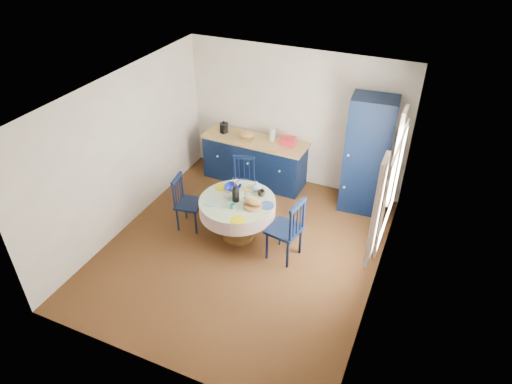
% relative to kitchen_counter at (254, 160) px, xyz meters
% --- Properties ---
extents(floor, '(4.50, 4.50, 0.00)m').
position_rel_kitchen_counter_xyz_m(floor, '(0.63, -1.90, -0.45)').
color(floor, black).
rests_on(floor, ground).
extents(ceiling, '(4.50, 4.50, 0.00)m').
position_rel_kitchen_counter_xyz_m(ceiling, '(0.63, -1.90, 2.05)').
color(ceiling, white).
rests_on(ceiling, wall_back).
extents(wall_back, '(4.00, 0.02, 2.50)m').
position_rel_kitchen_counter_xyz_m(wall_back, '(0.63, 0.35, 0.80)').
color(wall_back, white).
rests_on(wall_back, floor).
extents(wall_left, '(0.02, 4.50, 2.50)m').
position_rel_kitchen_counter_xyz_m(wall_left, '(-1.37, -1.90, 0.80)').
color(wall_left, white).
rests_on(wall_left, floor).
extents(wall_right, '(0.02, 4.50, 2.50)m').
position_rel_kitchen_counter_xyz_m(wall_right, '(2.63, -1.90, 0.80)').
color(wall_right, white).
rests_on(wall_right, floor).
extents(window, '(0.10, 1.74, 1.45)m').
position_rel_kitchen_counter_xyz_m(window, '(2.59, -1.60, 1.07)').
color(window, white).
rests_on(window, wall_right).
extents(kitchen_counter, '(1.96, 0.66, 1.11)m').
position_rel_kitchen_counter_xyz_m(kitchen_counter, '(0.00, 0.00, 0.00)').
color(kitchen_counter, black).
rests_on(kitchen_counter, floor).
extents(pantry_cabinet, '(0.75, 0.56, 2.03)m').
position_rel_kitchen_counter_xyz_m(pantry_cabinet, '(2.03, -0.05, 0.56)').
color(pantry_cabinet, black).
rests_on(pantry_cabinet, floor).
extents(dining_table, '(1.17, 1.17, 0.99)m').
position_rel_kitchen_counter_xyz_m(dining_table, '(0.45, -1.64, 0.14)').
color(dining_table, '#563A18').
rests_on(dining_table, floor).
extents(chair_left, '(0.45, 0.47, 0.92)m').
position_rel_kitchen_counter_xyz_m(chair_left, '(-0.43, -1.71, 0.01)').
color(chair_left, black).
rests_on(chair_left, floor).
extents(chair_far, '(0.49, 0.48, 0.91)m').
position_rel_kitchen_counter_xyz_m(chair_far, '(0.15, -0.82, 0.01)').
color(chair_far, black).
rests_on(chair_far, floor).
extents(chair_right, '(0.52, 0.54, 1.04)m').
position_rel_kitchen_counter_xyz_m(chair_right, '(1.31, -1.78, 0.08)').
color(chair_right, black).
rests_on(chair_right, floor).
extents(mug_a, '(0.11, 0.11, 0.09)m').
position_rel_kitchen_counter_xyz_m(mug_a, '(0.27, -1.64, 0.30)').
color(mug_a, silver).
rests_on(mug_a, dining_table).
extents(mug_b, '(0.09, 0.09, 0.08)m').
position_rel_kitchen_counter_xyz_m(mug_b, '(0.46, -1.86, 0.30)').
color(mug_b, '#256B68').
rests_on(mug_b, dining_table).
extents(mug_c, '(0.12, 0.12, 0.10)m').
position_rel_kitchen_counter_xyz_m(mug_c, '(0.73, -1.39, 0.30)').
color(mug_c, black).
rests_on(mug_c, dining_table).
extents(mug_d, '(0.11, 0.11, 0.10)m').
position_rel_kitchen_counter_xyz_m(mug_d, '(0.27, -1.29, 0.31)').
color(mug_d, silver).
rests_on(mug_d, dining_table).
extents(cobalt_bowl, '(0.26, 0.26, 0.06)m').
position_rel_kitchen_counter_xyz_m(cobalt_bowl, '(0.24, -1.40, 0.29)').
color(cobalt_bowl, navy).
rests_on(cobalt_bowl, dining_table).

